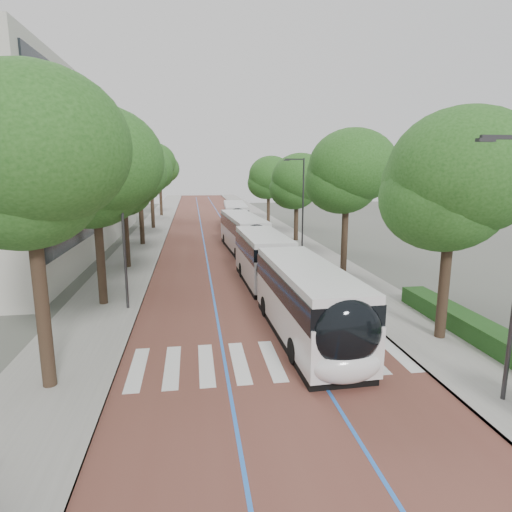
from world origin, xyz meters
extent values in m
plane|color=#51544C|center=(0.00, 0.00, 0.00)|extent=(160.00, 160.00, 0.00)
cube|color=brown|center=(0.00, 40.00, 0.01)|extent=(11.00, 140.00, 0.02)
cube|color=gray|center=(-7.50, 40.00, 0.06)|extent=(4.00, 140.00, 0.12)
cube|color=gray|center=(7.50, 40.00, 0.06)|extent=(4.00, 140.00, 0.12)
cube|color=gray|center=(-5.60, 40.00, 0.06)|extent=(0.20, 140.00, 0.14)
cube|color=gray|center=(5.60, 40.00, 0.06)|extent=(0.20, 140.00, 0.14)
cube|color=silver|center=(-4.80, 1.00, 0.03)|extent=(0.55, 3.60, 0.01)
cube|color=silver|center=(-3.55, 1.00, 0.03)|extent=(0.55, 3.60, 0.01)
cube|color=silver|center=(-2.30, 1.00, 0.03)|extent=(0.55, 3.60, 0.01)
cube|color=silver|center=(-1.05, 1.00, 0.03)|extent=(0.55, 3.60, 0.01)
cube|color=silver|center=(0.20, 1.00, 0.03)|extent=(0.55, 3.60, 0.01)
cube|color=silver|center=(1.45, 1.00, 0.03)|extent=(0.55, 3.60, 0.01)
cube|color=silver|center=(2.70, 1.00, 0.03)|extent=(0.55, 3.60, 0.01)
cube|color=silver|center=(3.95, 1.00, 0.03)|extent=(0.55, 3.60, 0.01)
cube|color=silver|center=(5.20, 1.00, 0.03)|extent=(0.55, 3.60, 0.01)
cube|color=blue|center=(-1.60, 40.00, 0.02)|extent=(0.12, 126.00, 0.01)
cube|color=blue|center=(1.60, 40.00, 0.02)|extent=(0.12, 126.00, 0.01)
cube|color=#AAA99E|center=(-19.50, 28.00, 7.00)|extent=(18.00, 40.00, 14.00)
cube|color=black|center=(-10.45, 28.00, 3.00)|extent=(0.12, 38.00, 1.60)
cube|color=black|center=(-10.45, 28.00, 6.20)|extent=(0.12, 38.00, 1.60)
cube|color=black|center=(-10.45, 28.00, 9.40)|extent=(0.12, 38.00, 1.60)
cube|color=black|center=(-10.45, 28.00, 12.40)|extent=(0.12, 38.00, 1.60)
cube|color=#1E4417|center=(9.10, 0.00, 0.52)|extent=(1.20, 14.00, 0.80)
cube|color=#303032|center=(6.00, -3.00, 8.02)|extent=(1.70, 0.12, 0.12)
cube|color=#303032|center=(5.30, -3.00, 7.94)|extent=(0.50, 0.20, 0.10)
cylinder|color=#303032|center=(6.80, 22.00, 4.12)|extent=(0.14, 0.14, 8.00)
cube|color=#303032|center=(6.00, 22.00, 8.02)|extent=(1.70, 0.12, 0.12)
cube|color=#303032|center=(5.30, 22.00, 7.94)|extent=(0.50, 0.20, 0.10)
cylinder|color=#303032|center=(-6.10, 8.00, 4.12)|extent=(0.14, 0.14, 8.00)
cylinder|color=black|center=(-7.50, 0.00, 2.56)|extent=(0.44, 0.44, 5.12)
ellipsoid|color=#1D4917|center=(-7.50, 0.00, 7.22)|extent=(5.65, 5.65, 4.80)
cylinder|color=black|center=(-7.50, 9.00, 2.48)|extent=(0.44, 0.44, 4.96)
ellipsoid|color=#1D4917|center=(-7.50, 9.00, 6.99)|extent=(6.46, 6.46, 5.49)
cylinder|color=black|center=(-7.50, 18.00, 2.25)|extent=(0.44, 0.44, 4.49)
ellipsoid|color=#1D4917|center=(-7.50, 18.00, 6.33)|extent=(5.65, 5.65, 4.80)
cylinder|color=black|center=(-7.50, 28.00, 2.33)|extent=(0.44, 0.44, 4.65)
ellipsoid|color=#1D4917|center=(-7.50, 28.00, 6.56)|extent=(5.71, 5.71, 4.85)
cylinder|color=black|center=(-7.50, 40.00, 2.65)|extent=(0.44, 0.44, 5.29)
ellipsoid|color=#1D4917|center=(-7.50, 40.00, 7.46)|extent=(5.49, 5.49, 4.67)
cylinder|color=black|center=(-7.50, 55.00, 2.40)|extent=(0.44, 0.44, 4.80)
ellipsoid|color=#1D4917|center=(-7.50, 55.00, 6.76)|extent=(5.53, 5.53, 4.70)
cylinder|color=black|center=(7.70, 2.00, 2.30)|extent=(0.44, 0.44, 4.60)
ellipsoid|color=#1D4917|center=(7.70, 2.00, 6.49)|extent=(5.93, 5.93, 5.04)
cylinder|color=black|center=(7.70, 14.00, 2.41)|extent=(0.44, 0.44, 4.83)
ellipsoid|color=#1D4917|center=(7.70, 14.00, 6.80)|extent=(5.85, 5.85, 4.97)
cylinder|color=black|center=(7.70, 28.00, 2.05)|extent=(0.44, 0.44, 4.10)
ellipsoid|color=#1D4917|center=(7.70, 28.00, 5.78)|extent=(5.68, 5.68, 4.82)
cylinder|color=black|center=(7.70, 44.00, 2.08)|extent=(0.44, 0.44, 4.17)
ellipsoid|color=#1D4917|center=(7.70, 44.00, 5.87)|extent=(6.01, 6.01, 5.11)
cylinder|color=black|center=(1.87, 8.09, 1.77)|extent=(2.33, 0.97, 2.30)
cube|color=silver|center=(2.03, 2.96, 1.26)|extent=(2.80, 9.43, 1.82)
cube|color=black|center=(2.03, 2.96, 2.40)|extent=(2.83, 9.25, 0.97)
cube|color=silver|center=(2.03, 2.96, 3.04)|extent=(2.74, 9.25, 0.31)
cube|color=black|center=(2.03, 2.96, 0.17)|extent=(2.73, 9.06, 0.35)
cube|color=silver|center=(1.73, 12.41, 1.26)|extent=(2.74, 7.82, 1.82)
cube|color=black|center=(1.73, 12.41, 2.40)|extent=(2.78, 7.66, 0.97)
cube|color=silver|center=(1.73, 12.41, 3.04)|extent=(2.69, 7.66, 0.31)
cube|color=black|center=(1.73, 12.41, 0.17)|extent=(2.68, 7.50, 0.35)
ellipsoid|color=black|center=(2.18, -1.56, 2.00)|extent=(2.38, 1.17, 2.28)
ellipsoid|color=silver|center=(2.18, -1.61, 0.86)|extent=(2.38, 1.07, 1.14)
cylinder|color=black|center=(0.98, 0.65, 0.50)|extent=(0.33, 1.01, 1.00)
cylinder|color=black|center=(3.24, 0.72, 0.50)|extent=(0.33, 1.01, 1.00)
cylinder|color=black|center=(0.55, 14.04, 0.50)|extent=(0.33, 1.01, 1.00)
cylinder|color=black|center=(2.81, 14.11, 0.50)|extent=(0.33, 1.01, 1.00)
cylinder|color=black|center=(0.81, 6.01, 0.50)|extent=(0.33, 1.01, 1.00)
cylinder|color=black|center=(3.07, 6.08, 0.50)|extent=(0.33, 1.01, 1.00)
cube|color=silver|center=(1.74, 23.43, 1.26)|extent=(3.15, 12.12, 1.82)
cube|color=black|center=(1.74, 23.43, 2.40)|extent=(3.18, 11.88, 0.97)
cube|color=silver|center=(1.74, 23.43, 3.04)|extent=(3.09, 11.88, 0.31)
cube|color=black|center=(1.74, 23.43, 0.17)|extent=(3.07, 11.64, 0.35)
ellipsoid|color=black|center=(2.06, 17.59, 2.00)|extent=(2.41, 1.23, 2.28)
ellipsoid|color=silver|center=(2.06, 17.54, 0.86)|extent=(2.40, 1.13, 1.14)
cylinder|color=black|center=(0.81, 19.78, 0.50)|extent=(0.35, 1.01, 1.00)
cylinder|color=black|center=(3.07, 19.90, 0.50)|extent=(0.35, 1.01, 1.00)
cylinder|color=black|center=(0.41, 27.17, 0.50)|extent=(0.35, 1.01, 1.00)
cylinder|color=black|center=(2.66, 27.29, 0.50)|extent=(0.35, 1.01, 1.00)
cube|color=silver|center=(2.44, 37.31, 1.26)|extent=(3.15, 12.12, 1.82)
cube|color=black|center=(2.44, 37.31, 2.40)|extent=(3.18, 11.88, 0.97)
cube|color=silver|center=(2.44, 37.31, 3.04)|extent=(3.09, 11.88, 0.31)
cube|color=black|center=(2.44, 37.31, 0.17)|extent=(3.08, 11.64, 0.35)
ellipsoid|color=black|center=(2.12, 31.46, 2.00)|extent=(2.41, 1.23, 2.28)
ellipsoid|color=silver|center=(2.11, 31.41, 0.86)|extent=(2.40, 1.13, 1.14)
cylinder|color=black|center=(1.11, 33.77, 0.50)|extent=(0.35, 1.01, 1.00)
cylinder|color=black|center=(3.37, 33.65, 0.50)|extent=(0.35, 1.01, 1.00)
cylinder|color=black|center=(1.52, 41.16, 0.50)|extent=(0.35, 1.01, 1.00)
cylinder|color=black|center=(3.77, 41.04, 0.50)|extent=(0.35, 1.01, 1.00)
camera|label=1|loc=(-2.64, -13.95, 7.15)|focal=30.00mm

